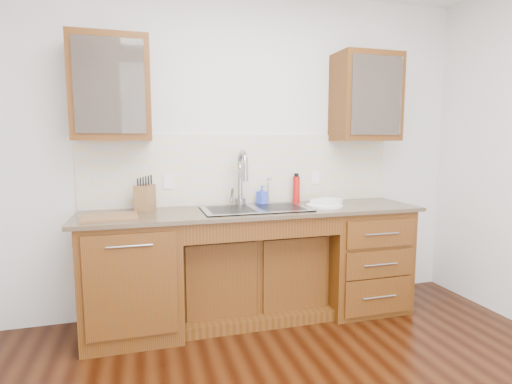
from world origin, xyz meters
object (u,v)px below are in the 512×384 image
object	(u,v)px
knife_block	(145,198)
cutting_board	(110,217)
plate	(324,206)
soap_bottle	(262,195)
water_bottle	(296,190)

from	to	relation	value
knife_block	cutting_board	xyz separation A→B (m)	(-0.25, -0.27, -0.09)
plate	cutting_board	distance (m)	1.67
soap_bottle	plate	xyz separation A→B (m)	(0.46, -0.27, -0.07)
knife_block	cutting_board	bearing A→B (deg)	-110.45
soap_bottle	cutting_board	world-z (taller)	soap_bottle
soap_bottle	plate	distance (m)	0.54
soap_bottle	cutting_board	xyz separation A→B (m)	(-1.21, -0.31, -0.07)
plate	water_bottle	bearing A→B (deg)	117.39
water_bottle	plate	world-z (taller)	water_bottle
knife_block	cutting_board	distance (m)	0.37
knife_block	soap_bottle	bearing A→B (deg)	24.99
plate	knife_block	xyz separation A→B (m)	(-1.42, 0.23, 0.09)
plate	knife_block	bearing A→B (deg)	170.99
plate	cutting_board	size ratio (longest dim) A/B	0.80
knife_block	plate	bearing A→B (deg)	13.24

